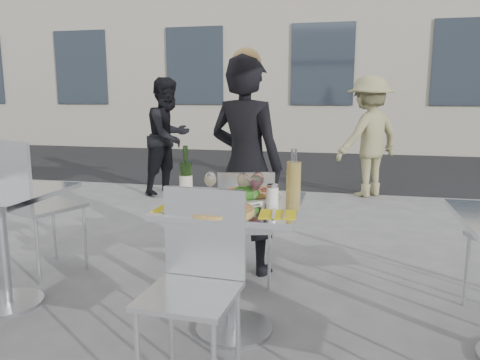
% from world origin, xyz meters
% --- Properties ---
extents(ground, '(80.00, 80.00, 0.00)m').
position_xyz_m(ground, '(0.00, 0.00, 0.00)').
color(ground, '#5F5F61').
extents(street_asphalt, '(24.00, 5.00, 0.00)m').
position_xyz_m(street_asphalt, '(0.00, 6.50, 0.00)').
color(street_asphalt, black).
rests_on(street_asphalt, ground).
extents(main_table, '(0.72, 0.72, 0.75)m').
position_xyz_m(main_table, '(0.00, 0.00, 0.54)').
color(main_table, '#B7BABF').
rests_on(main_table, ground).
extents(side_table_left, '(0.72, 0.72, 0.75)m').
position_xyz_m(side_table_left, '(-1.50, 0.00, 0.54)').
color(side_table_left, '#B7BABF').
rests_on(side_table_left, ground).
extents(chair_far, '(0.47, 0.47, 0.83)m').
position_xyz_m(chair_far, '(-0.07, 0.64, 0.49)').
color(chair_far, silver).
rests_on(chair_far, ground).
extents(chair_near, '(0.43, 0.44, 0.90)m').
position_xyz_m(chair_near, '(-0.07, -0.45, 0.53)').
color(chair_near, silver).
rests_on(chair_near, ground).
extents(side_chair_lfar, '(0.61, 0.61, 1.02)m').
position_xyz_m(side_chair_lfar, '(-1.64, 0.48, 0.60)').
color(side_chair_lfar, silver).
rests_on(side_chair_lfar, ground).
extents(woman_diner, '(0.68, 0.55, 1.61)m').
position_xyz_m(woman_diner, '(-0.14, 0.95, 0.81)').
color(woman_diner, black).
rests_on(woman_diner, ground).
extents(pedestrian_a, '(0.83, 0.92, 1.56)m').
position_xyz_m(pedestrian_a, '(-1.75, 3.52, 0.78)').
color(pedestrian_a, black).
rests_on(pedestrian_a, ground).
extents(pedestrian_b, '(1.13, 1.14, 1.58)m').
position_xyz_m(pedestrian_b, '(0.87, 3.93, 0.79)').
color(pedestrian_b, '#8E895C').
rests_on(pedestrian_b, ground).
extents(pizza_near, '(0.36, 0.36, 0.02)m').
position_xyz_m(pizza_near, '(-0.03, -0.20, 0.76)').
color(pizza_near, tan).
rests_on(pizza_near, main_table).
extents(pizza_far, '(0.35, 0.35, 0.03)m').
position_xyz_m(pizza_far, '(0.06, 0.22, 0.77)').
color(pizza_far, white).
rests_on(pizza_far, main_table).
extents(salad_plate, '(0.22, 0.22, 0.09)m').
position_xyz_m(salad_plate, '(0.05, 0.07, 0.79)').
color(salad_plate, white).
rests_on(salad_plate, main_table).
extents(wine_bottle, '(0.07, 0.08, 0.29)m').
position_xyz_m(wine_bottle, '(-0.31, 0.10, 0.86)').
color(wine_bottle, '#2F5720').
rests_on(wine_bottle, main_table).
extents(carafe, '(0.08, 0.08, 0.29)m').
position_xyz_m(carafe, '(0.31, 0.12, 0.87)').
color(carafe, '#E9CB63').
rests_on(carafe, main_table).
extents(sugar_shaker, '(0.06, 0.06, 0.11)m').
position_xyz_m(sugar_shaker, '(0.21, 0.03, 0.80)').
color(sugar_shaker, white).
rests_on(sugar_shaker, main_table).
extents(wineglass_white_a, '(0.07, 0.07, 0.16)m').
position_xyz_m(wineglass_white_a, '(-0.15, 0.07, 0.86)').
color(wineglass_white_a, white).
rests_on(wineglass_white_a, main_table).
extents(wineglass_white_b, '(0.07, 0.07, 0.16)m').
position_xyz_m(wineglass_white_b, '(0.04, 0.06, 0.86)').
color(wineglass_white_b, white).
rests_on(wineglass_white_b, main_table).
extents(wineglass_red_a, '(0.07, 0.07, 0.16)m').
position_xyz_m(wineglass_red_a, '(0.12, -0.00, 0.86)').
color(wineglass_red_a, white).
rests_on(wineglass_red_a, main_table).
extents(wineglass_red_b, '(0.07, 0.07, 0.16)m').
position_xyz_m(wineglass_red_b, '(0.11, 0.12, 0.86)').
color(wineglass_red_b, white).
rests_on(wineglass_red_b, main_table).
extents(napkin_left, '(0.18, 0.20, 0.01)m').
position_xyz_m(napkin_left, '(-0.27, -0.20, 0.75)').
color(napkin_left, yellow).
rests_on(napkin_left, main_table).
extents(napkin_right, '(0.20, 0.20, 0.01)m').
position_xyz_m(napkin_right, '(0.27, -0.20, 0.75)').
color(napkin_right, yellow).
rests_on(napkin_right, main_table).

